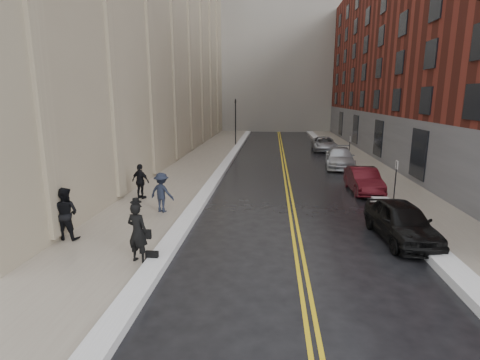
% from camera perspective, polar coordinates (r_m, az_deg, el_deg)
% --- Properties ---
extents(ground, '(160.00, 160.00, 0.00)m').
position_cam_1_polar(ground, '(12.87, -2.15, -12.37)').
color(ground, black).
rests_on(ground, ground).
extents(sidewalk_left, '(4.00, 64.00, 0.15)m').
position_cam_1_polar(sidewalk_left, '(28.72, -7.17, 1.73)').
color(sidewalk_left, gray).
rests_on(sidewalk_left, ground).
extents(sidewalk_right, '(3.00, 64.00, 0.15)m').
position_cam_1_polar(sidewalk_right, '(29.09, 19.83, 1.22)').
color(sidewalk_right, gray).
rests_on(sidewalk_right, ground).
extents(lane_stripe_a, '(0.12, 64.00, 0.01)m').
position_cam_1_polar(lane_stripe_a, '(28.12, 6.68, 1.37)').
color(lane_stripe_a, gold).
rests_on(lane_stripe_a, ground).
extents(lane_stripe_b, '(0.12, 64.00, 0.01)m').
position_cam_1_polar(lane_stripe_b, '(28.13, 7.17, 1.36)').
color(lane_stripe_b, gold).
rests_on(lane_stripe_b, ground).
extents(snow_ridge_left, '(0.70, 60.80, 0.26)m').
position_cam_1_polar(snow_ridge_left, '(28.32, -2.62, 1.78)').
color(snow_ridge_left, white).
rests_on(snow_ridge_left, ground).
extents(snow_ridge_right, '(0.85, 60.80, 0.30)m').
position_cam_1_polar(snow_ridge_right, '(28.65, 16.27, 1.45)').
color(snow_ridge_right, white).
rests_on(snow_ridge_right, ground).
extents(building_right, '(14.00, 50.00, 18.00)m').
position_cam_1_polar(building_right, '(38.28, 31.00, 16.21)').
color(building_right, maroon).
rests_on(building_right, ground).
extents(tower_far_right, '(22.00, 18.00, 44.00)m').
position_cam_1_polar(tower_far_right, '(80.31, 15.12, 24.08)').
color(tower_far_right, slate).
rests_on(tower_far_right, ground).
extents(traffic_signal, '(0.18, 0.15, 5.20)m').
position_cam_1_polar(traffic_signal, '(41.84, -0.69, 9.36)').
color(traffic_signal, black).
rests_on(traffic_signal, ground).
extents(parking_sign_near, '(0.06, 0.35, 2.23)m').
position_cam_1_polar(parking_sign_near, '(21.01, 22.64, 0.42)').
color(parking_sign_near, black).
rests_on(parking_sign_near, ground).
extents(parking_sign_far, '(0.06, 0.35, 2.23)m').
position_cam_1_polar(parking_sign_far, '(32.48, 16.35, 4.87)').
color(parking_sign_far, black).
rests_on(parking_sign_far, ground).
extents(car_black, '(2.13, 4.55, 1.51)m').
position_cam_1_polar(car_black, '(15.71, 23.39, -5.80)').
color(car_black, black).
rests_on(car_black, ground).
extents(car_maroon, '(1.55, 4.30, 1.41)m').
position_cam_1_polar(car_maroon, '(22.82, 18.31, -0.01)').
color(car_maroon, '#440C12').
rests_on(car_maroon, ground).
extents(car_silver_near, '(2.68, 5.40, 1.51)m').
position_cam_1_polar(car_silver_near, '(30.42, 14.97, 3.31)').
color(car_silver_near, '#B4B7BC').
rests_on(car_silver_near, ground).
extents(car_silver_far, '(2.49, 5.10, 1.39)m').
position_cam_1_polar(car_silver_far, '(39.59, 12.67, 5.41)').
color(car_silver_far, '#A4A6AD').
rests_on(car_silver_far, ground).
extents(pedestrian_main, '(0.84, 0.68, 2.01)m').
position_cam_1_polar(pedestrian_main, '(12.61, -15.33, -7.69)').
color(pedestrian_main, black).
rests_on(pedestrian_main, sidewalk_left).
extents(pedestrian_a, '(1.03, 0.83, 2.01)m').
position_cam_1_polar(pedestrian_a, '(15.51, -25.05, -4.64)').
color(pedestrian_a, black).
rests_on(pedestrian_a, sidewalk_left).
extents(pedestrian_b, '(1.35, 1.03, 1.86)m').
position_cam_1_polar(pedestrian_b, '(17.76, -11.83, -1.87)').
color(pedestrian_b, black).
rests_on(pedestrian_b, sidewalk_left).
extents(pedestrian_c, '(1.17, 0.81, 1.85)m').
position_cam_1_polar(pedestrian_c, '(20.35, -14.90, -0.20)').
color(pedestrian_c, black).
rests_on(pedestrian_c, sidewalk_left).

